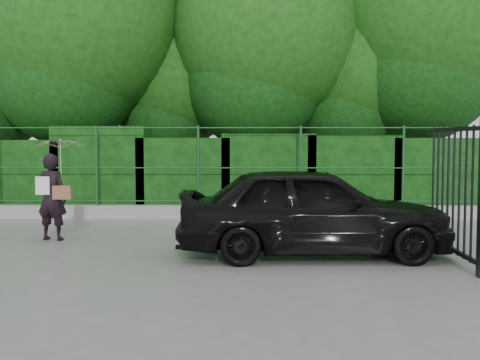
{
  "coord_description": "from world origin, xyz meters",
  "views": [
    {
      "loc": [
        1.54,
        -8.99,
        1.82
      ],
      "look_at": [
        1.39,
        1.3,
        1.1
      ],
      "focal_mm": 45.0,
      "sensor_mm": 36.0,
      "label": 1
    }
  ],
  "objects": [
    {
      "name": "gate",
      "position": [
        4.6,
        -0.72,
        1.19
      ],
      "size": [
        0.22,
        2.33,
        2.36
      ],
      "color": "black",
      "rests_on": "ground"
    },
    {
      "name": "car",
      "position": [
        2.52,
        0.21,
        0.71
      ],
      "size": [
        4.2,
        1.79,
        1.42
      ],
      "primitive_type": "imported",
      "rotation": [
        0.0,
        0.0,
        1.6
      ],
      "color": "black",
      "rests_on": "ground"
    },
    {
      "name": "ground",
      "position": [
        0.0,
        0.0,
        0.0
      ],
      "size": [
        80.0,
        80.0,
        0.0
      ],
      "primitive_type": "plane",
      "color": "gray"
    },
    {
      "name": "hedge",
      "position": [
        -0.0,
        5.5,
        0.94
      ],
      "size": [
        14.2,
        1.2,
        2.1
      ],
      "color": "black",
      "rests_on": "ground"
    },
    {
      "name": "kerb",
      "position": [
        0.0,
        4.5,
        0.15
      ],
      "size": [
        14.0,
        0.25,
        0.3
      ],
      "primitive_type": "cube",
      "color": "#9E9E99",
      "rests_on": "ground"
    },
    {
      "name": "trees",
      "position": [
        1.14,
        7.74,
        4.62
      ],
      "size": [
        17.1,
        6.15,
        8.08
      ],
      "color": "black",
      "rests_on": "ground"
    },
    {
      "name": "woman",
      "position": [
        -1.87,
        1.63,
        1.2
      ],
      "size": [
        0.9,
        0.89,
        1.83
      ],
      "color": "black",
      "rests_on": "ground"
    },
    {
      "name": "fence",
      "position": [
        0.22,
        4.5,
        1.2
      ],
      "size": [
        14.13,
        0.06,
        1.8
      ],
      "color": "#1A4C22",
      "rests_on": "kerb"
    }
  ]
}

